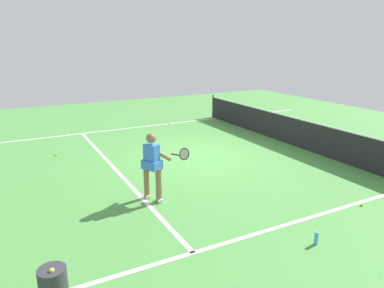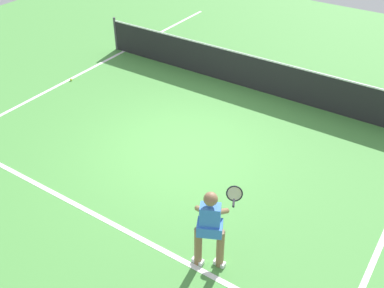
# 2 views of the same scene
# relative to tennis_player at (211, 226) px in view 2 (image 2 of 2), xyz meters

# --- Properties ---
(ground_plane) EXTENTS (23.51, 23.51, 0.00)m
(ground_plane) POSITION_rel_tennis_player_xyz_m (-2.29, 2.43, -0.85)
(ground_plane) COLOR #4C9342
(service_line_marking) EXTENTS (9.16, 0.10, 0.01)m
(service_line_marking) POSITION_rel_tennis_player_xyz_m (-2.29, -0.22, -0.84)
(service_line_marking) COLOR white
(service_line_marking) RESTS_ON ground
(sideline_left_marking) EXTENTS (0.10, 16.08, 0.01)m
(sideline_left_marking) POSITION_rel_tennis_player_xyz_m (-6.87, 2.43, -0.84)
(sideline_left_marking) COLOR white
(sideline_left_marking) RESTS_ON ground
(court_net) EXTENTS (9.84, 0.08, 1.06)m
(court_net) POSITION_rel_tennis_player_xyz_m (-2.29, 5.86, -0.35)
(court_net) COLOR #4C4C51
(court_net) RESTS_ON ground
(tennis_player) EXTENTS (0.68, 1.13, 1.55)m
(tennis_player) POSITION_rel_tennis_player_xyz_m (0.00, 0.00, 0.00)
(tennis_player) COLOR #8C6647
(tennis_player) RESTS_ON ground
(tennis_ball_mid) EXTENTS (0.07, 0.07, 0.07)m
(tennis_ball_mid) POSITION_rel_tennis_player_xyz_m (-6.78, 3.44, -0.81)
(tennis_ball_mid) COLOR #D1E533
(tennis_ball_mid) RESTS_ON ground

